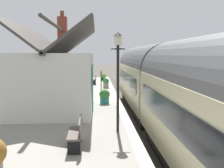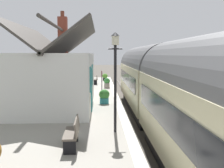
# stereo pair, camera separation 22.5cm
# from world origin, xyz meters

# --- Properties ---
(ground_plane) EXTENTS (160.00, 160.00, 0.00)m
(ground_plane) POSITION_xyz_m (0.00, 0.00, 0.00)
(ground_plane) COLOR #4C473F
(platform) EXTENTS (32.00, 6.06, 0.97)m
(platform) POSITION_xyz_m (0.00, 4.03, 0.48)
(platform) COLOR gray
(platform) RESTS_ON ground
(platform_edge_coping) EXTENTS (32.00, 0.36, 0.02)m
(platform_edge_coping) POSITION_xyz_m (0.00, 1.18, 0.98)
(platform_edge_coping) COLOR beige
(platform_edge_coping) RESTS_ON platform
(rail_near) EXTENTS (52.00, 0.08, 0.14)m
(rail_near) POSITION_xyz_m (0.00, -1.62, 0.07)
(rail_near) COLOR gray
(rail_near) RESTS_ON ground
(rail_far) EXTENTS (52.00, 0.08, 0.14)m
(rail_far) POSITION_xyz_m (0.00, -0.18, 0.07)
(rail_far) COLOR gray
(rail_far) RESTS_ON ground
(train) EXTENTS (31.69, 2.73, 4.32)m
(train) POSITION_xyz_m (-9.49, -0.90, 2.22)
(train) COLOR black
(train) RESTS_ON ground
(station_building) EXTENTS (8.23, 4.02, 5.47)m
(station_building) POSITION_xyz_m (-2.15, 4.55, 2.52)
(station_building) COLOR white
(station_building) RESTS_ON platform
(bench_mid_platform) EXTENTS (1.41, 0.47, 0.88)m
(bench_mid_platform) POSITION_xyz_m (-8.94, 3.03, 1.44)
(bench_mid_platform) COLOR brown
(bench_mid_platform) RESTS_ON platform
(bench_near_building) EXTENTS (1.41, 0.48, 0.88)m
(bench_near_building) POSITION_xyz_m (8.47, 2.65, 1.44)
(bench_near_building) COLOR brown
(bench_near_building) RESTS_ON platform
(bench_by_lamp) EXTENTS (1.40, 0.44, 0.88)m
(bench_by_lamp) POSITION_xyz_m (5.97, 3.00, 1.44)
(bench_by_lamp) COLOR brown
(bench_by_lamp) RESTS_ON platform
(planter_bench_left) EXTENTS (0.53, 0.53, 0.84)m
(planter_bench_left) POSITION_xyz_m (5.50, 1.67, 1.40)
(planter_bench_left) COLOR gray
(planter_bench_left) RESTS_ON platform
(planter_corner_building) EXTENTS (0.80, 0.32, 0.65)m
(planter_corner_building) POSITION_xyz_m (9.42, 3.60, 1.28)
(planter_corner_building) COLOR black
(planter_corner_building) RESTS_ON platform
(planter_edge_near) EXTENTS (0.58, 0.58, 0.81)m
(planter_edge_near) POSITION_xyz_m (11.92, 1.71, 1.37)
(planter_edge_near) COLOR black
(planter_edge_near) RESTS_ON platform
(planter_under_sign) EXTENTS (0.59, 0.59, 0.82)m
(planter_under_sign) POSITION_xyz_m (-1.69, 1.99, 1.39)
(planter_under_sign) COLOR teal
(planter_under_sign) RESTS_ON platform
(lamp_post_platform) EXTENTS (0.32, 0.50, 3.57)m
(lamp_post_platform) POSITION_xyz_m (-7.33, 1.67, 3.47)
(lamp_post_platform) COLOR black
(lamp_post_platform) RESTS_ON platform
(station_sign_board) EXTENTS (0.96, 0.06, 1.57)m
(station_sign_board) POSITION_xyz_m (3.49, 2.10, 2.16)
(station_sign_board) COLOR black
(station_sign_board) RESTS_ON platform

